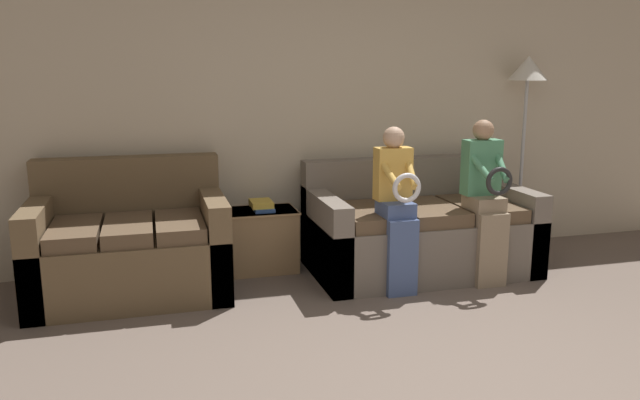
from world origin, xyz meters
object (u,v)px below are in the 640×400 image
at_px(child_right_seated, 486,195).
at_px(book_stack, 262,205).
at_px(side_shelf, 262,239).
at_px(child_left_seated, 397,202).
at_px(floor_lamp, 527,84).
at_px(couch_side, 130,247).
at_px(couch_main, 418,231).

xyz_separation_m(child_right_seated, book_stack, (-1.64, 0.75, -0.15)).
xyz_separation_m(side_shelf, book_stack, (0.00, -0.00, 0.29)).
xyz_separation_m(child_left_seated, floor_lamp, (1.57, 0.79, 0.85)).
height_order(couch_side, side_shelf, couch_side).
bearing_deg(side_shelf, child_left_seated, -40.11).
bearing_deg(couch_main, floor_lamp, 17.07).
height_order(child_left_seated, floor_lamp, floor_lamp).
bearing_deg(side_shelf, child_right_seated, -24.62).
bearing_deg(floor_lamp, couch_main, -162.93).
xyz_separation_m(book_stack, floor_lamp, (2.46, 0.03, 0.98)).
bearing_deg(couch_side, side_shelf, 14.15).
height_order(child_right_seated, side_shelf, child_right_seated).
distance_m(couch_main, couch_side, 2.33).
bearing_deg(side_shelf, couch_side, -165.85).
bearing_deg(book_stack, child_right_seated, -24.67).
xyz_separation_m(couch_main, side_shelf, (-1.27, 0.34, -0.07)).
distance_m(side_shelf, book_stack, 0.29).
xyz_separation_m(couch_main, child_right_seated, (0.37, -0.42, 0.37)).
relative_size(side_shelf, floor_lamp, 0.33).
relative_size(couch_main, floor_lamp, 1.01).
distance_m(child_left_seated, floor_lamp, 1.95).
bearing_deg(couch_side, book_stack, 14.09).
relative_size(side_shelf, book_stack, 2.00).
height_order(child_left_seated, side_shelf, child_left_seated).
height_order(couch_side, floor_lamp, floor_lamp).
relative_size(couch_side, child_left_seated, 1.13).
relative_size(child_right_seated, floor_lamp, 0.72).
relative_size(couch_main, child_right_seated, 1.41).
distance_m(couch_main, floor_lamp, 1.74).
bearing_deg(child_right_seated, child_left_seated, -179.80).
height_order(child_right_seated, book_stack, child_right_seated).
relative_size(child_left_seated, book_stack, 4.30).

